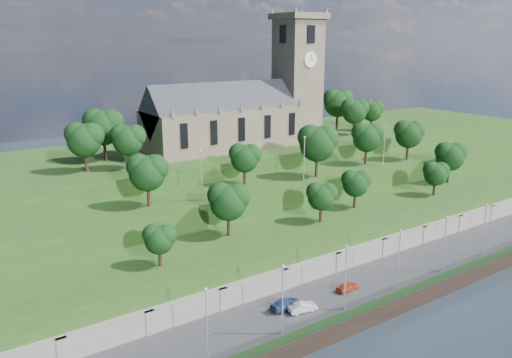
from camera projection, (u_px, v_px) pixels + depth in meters
ground at (419, 305)px, 69.67m from camera, size 320.00×320.00×0.00m
promenade at (386, 282)px, 74.22m from camera, size 160.00×12.00×2.00m
quay_wall at (420, 298)px, 69.34m from camera, size 160.00×0.50×2.20m
fence at (417, 287)px, 69.46m from camera, size 160.00×0.10×1.20m
retaining_wall at (358, 259)px, 78.60m from camera, size 160.00×2.10×5.00m
embankment_lower at (333, 238)px, 83.03m from camera, size 160.00×12.00×8.00m
embankment_upper at (292, 209)px, 91.32m from camera, size 160.00×10.00×12.00m
hilltop at (233, 176)px, 107.75m from camera, size 160.00×32.00×15.00m
church at (246, 108)px, 100.94m from camera, size 38.60×12.35×27.60m
trees_lower at (354, 181)px, 83.73m from camera, size 69.22×8.93×8.32m
trees_upper at (315, 144)px, 89.55m from camera, size 61.94×8.57×9.48m
trees_hilltop at (248, 117)px, 100.94m from camera, size 73.53×15.76×9.64m
lamp_posts_promenade at (399, 256)px, 68.71m from camera, size 60.36×0.36×8.99m
lamp_posts_upper at (304, 155)px, 86.09m from camera, size 40.36×0.36×7.95m
car_left at (348, 287)px, 69.52m from camera, size 3.60×1.59×1.20m
car_middle at (303, 307)px, 64.10m from camera, size 4.04×1.96×1.28m
car_right at (286, 304)px, 64.85m from camera, size 4.71×2.27×1.32m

